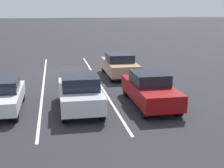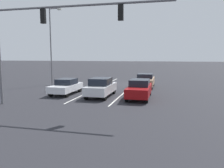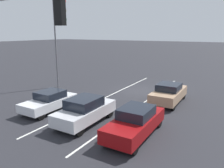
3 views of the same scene
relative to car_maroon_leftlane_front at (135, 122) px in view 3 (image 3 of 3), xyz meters
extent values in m
plane|color=#28282D|center=(3.42, -8.69, -0.78)|extent=(240.00, 240.00, 0.00)
cube|color=silver|center=(1.73, -5.57, -0.78)|extent=(0.12, 18.25, 0.01)
cube|color=silver|center=(5.11, -5.57, -0.78)|extent=(0.12, 18.25, 0.01)
cube|color=maroon|center=(0.00, 0.03, -0.11)|extent=(1.76, 4.57, 0.72)
cube|color=black|center=(0.00, -0.10, 0.51)|extent=(1.55, 1.92, 0.54)
cube|color=red|center=(-0.62, -2.22, 0.07)|extent=(0.24, 0.06, 0.12)
cube|color=red|center=(0.62, -2.22, 0.07)|extent=(0.24, 0.06, 0.12)
cylinder|color=black|center=(-0.75, 1.75, -0.47)|extent=(0.22, 0.62, 0.62)
cylinder|color=black|center=(0.75, 1.75, -0.47)|extent=(0.22, 0.62, 0.62)
cylinder|color=black|center=(-0.75, -1.70, -0.47)|extent=(0.22, 0.62, 0.62)
cylinder|color=black|center=(0.75, -1.70, -0.47)|extent=(0.22, 0.62, 0.62)
cube|color=silver|center=(6.81, -0.40, -0.17)|extent=(1.76, 4.06, 0.58)
cube|color=black|center=(6.81, -0.55, 0.37)|extent=(1.55, 1.79, 0.52)
cube|color=red|center=(6.19, -2.39, -0.03)|extent=(0.24, 0.06, 0.12)
cube|color=red|center=(7.42, -2.39, -0.03)|extent=(0.24, 0.06, 0.12)
cylinder|color=black|center=(6.06, 1.07, -0.47)|extent=(0.22, 0.63, 0.63)
cylinder|color=black|center=(7.55, 1.07, -0.47)|extent=(0.22, 0.63, 0.63)
cylinder|color=black|center=(6.06, -1.86, -0.47)|extent=(0.22, 0.63, 0.63)
cylinder|color=black|center=(7.55, -1.86, -0.47)|extent=(0.22, 0.63, 0.63)
cube|color=silver|center=(3.31, 0.01, -0.10)|extent=(1.81, 4.31, 0.71)
cube|color=black|center=(3.31, 0.09, 0.55)|extent=(1.60, 2.06, 0.59)
cube|color=red|center=(2.68, -2.10, 0.08)|extent=(0.24, 0.06, 0.12)
cube|color=red|center=(3.95, -2.10, 0.08)|extent=(0.24, 0.06, 0.12)
cylinder|color=black|center=(2.54, 1.59, -0.45)|extent=(0.22, 0.66, 0.66)
cylinder|color=black|center=(4.09, 1.59, -0.45)|extent=(0.22, 0.66, 0.66)
cylinder|color=black|center=(2.54, -1.56, -0.45)|extent=(0.22, 0.66, 0.66)
cylinder|color=black|center=(4.09, -1.56, -0.45)|extent=(0.22, 0.66, 0.66)
cube|color=tan|center=(0.09, -6.53, -0.12)|extent=(1.88, 4.37, 0.72)
cube|color=black|center=(0.09, -6.48, 0.50)|extent=(1.65, 1.86, 0.51)
cube|color=red|center=(-0.56, -8.68, 0.06)|extent=(0.24, 0.06, 0.12)
cube|color=red|center=(0.75, -8.68, 0.06)|extent=(0.24, 0.06, 0.12)
cylinder|color=black|center=(-0.71, -4.90, -0.47)|extent=(0.22, 0.62, 0.62)
cylinder|color=black|center=(0.90, -4.90, -0.47)|extent=(0.22, 0.62, 0.62)
cylinder|color=black|center=(-0.71, -8.16, -0.47)|extent=(0.22, 0.62, 0.62)
cylinder|color=black|center=(0.90, -8.16, -0.47)|extent=(0.22, 0.62, 0.62)
cube|color=black|center=(0.69, 4.56, 5.33)|extent=(0.32, 0.22, 0.95)
sphere|color=red|center=(0.69, 4.40, 5.61)|extent=(0.20, 0.20, 0.20)
sphere|color=#4C420C|center=(0.69, 4.40, 5.33)|extent=(0.20, 0.20, 0.20)
sphere|color=#0A3814|center=(0.69, 4.40, 5.04)|extent=(0.20, 0.20, 0.20)
cylinder|color=slate|center=(11.24, -5.84, 3.76)|extent=(0.14, 0.14, 9.08)
camera|label=1|loc=(4.39, 13.67, 3.76)|focal=50.00mm
camera|label=2|loc=(-2.02, 17.94, 2.71)|focal=35.00mm
camera|label=3|loc=(-4.41, 9.98, 4.64)|focal=35.00mm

